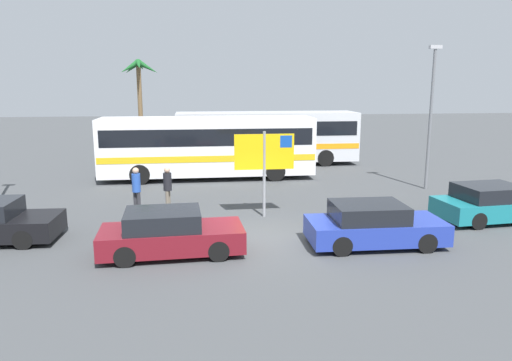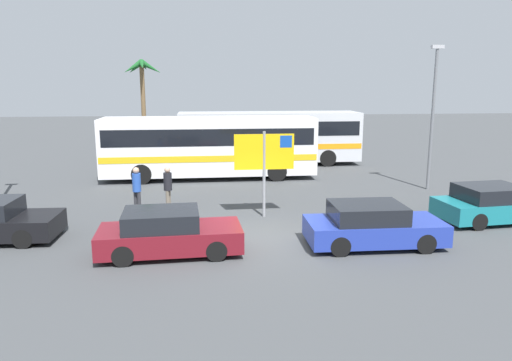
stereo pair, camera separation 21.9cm
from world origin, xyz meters
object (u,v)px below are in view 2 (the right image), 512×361
Objects in this scene: car_teal at (494,204)px; bus_rear_coach at (269,135)px; ferry_sign at (265,155)px; pedestrian_by_bus at (168,185)px; pedestrian_crossing_lot at (137,186)px; bus_front_coach at (209,144)px; car_maroon at (168,233)px; car_blue at (372,226)px.

bus_rear_coach is at bearing 110.58° from car_teal.
pedestrian_by_bus is at bearing 162.97° from ferry_sign.
bus_front_coach is at bearing 11.68° from pedestrian_crossing_lot.
bus_front_coach is at bearing 132.37° from car_teal.
pedestrian_crossing_lot is at bearing 23.27° from pedestrian_by_bus.
car_teal is (11.45, 2.11, 0.00)m from car_maroon.
car_maroon is at bearing -97.10° from bus_front_coach.
bus_rear_coach is 2.54× the size of car_teal.
bus_front_coach is at bearing -132.76° from bus_rear_coach.
bus_front_coach is 7.97m from ferry_sign.
bus_rear_coach is at bearing 68.93° from car_maroon.
bus_rear_coach reaches higher than pedestrian_crossing_lot.
bus_front_coach and bus_rear_coach have the same top height.
car_maroon is 4.83m from pedestrian_crossing_lot.
car_blue is 8.88m from pedestrian_crossing_lot.
pedestrian_by_bus is (-5.42, -10.62, -0.73)m from bus_rear_coach.
car_maroon is (-5.12, -15.36, -1.15)m from bus_rear_coach.
pedestrian_by_bus is at bearing -47.76° from pedestrian_crossing_lot.
pedestrian_crossing_lot is at bearing -112.97° from bus_front_coach.
car_maroon and car_blue have the same top height.
bus_front_coach is 2.60× the size of car_maroon.
car_blue is 8.00m from pedestrian_by_bus.
bus_rear_coach is at bearing 95.01° from car_blue.
ferry_sign reaches higher than car_blue.
car_teal and car_blue have the same top height.
pedestrian_by_bus is at bearing 91.01° from car_maroon.
car_teal is at bearing -176.91° from pedestrian_by_bus.
car_teal is at bearing -64.45° from bus_rear_coach.
bus_rear_coach reaches higher than pedestrian_by_bus.
car_teal is 12.05m from pedestrian_by_bus.
pedestrian_crossing_lot is (-1.15, -0.15, 0.02)m from pedestrian_by_bus.
ferry_sign is 5.04m from pedestrian_crossing_lot.
bus_front_coach is 2.54× the size of car_teal.
bus_rear_coach is at bearing -101.34° from pedestrian_by_bus.
pedestrian_by_bus is (-0.30, 4.74, 0.42)m from car_maroon.
pedestrian_by_bus is (-3.64, 1.09, -1.27)m from ferry_sign.
pedestrian_crossing_lot is (-1.46, 4.59, 0.44)m from car_maroon.
bus_front_coach is 13.69m from car_teal.
bus_rear_coach is 6.04× the size of pedestrian_crossing_lot.
bus_rear_coach reaches higher than car_blue.
car_teal is 2.41× the size of pedestrian_by_bus.
car_maroon is 1.01× the size of car_blue.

